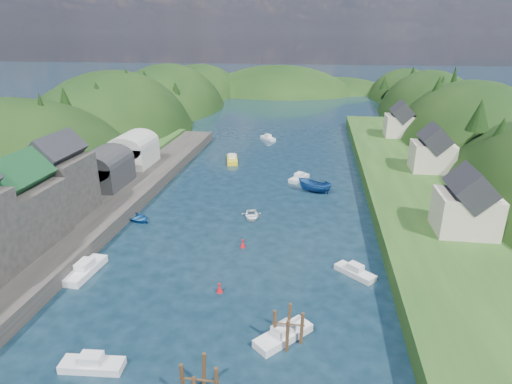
# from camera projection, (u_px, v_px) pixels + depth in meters

# --- Properties ---
(ground) EXTENTS (600.00, 600.00, 0.00)m
(ground) POSITION_uv_depth(u_px,v_px,m) (272.00, 172.00, 83.98)
(ground) COLOR black
(ground) RESTS_ON ground
(hillside_left) EXTENTS (44.00, 245.56, 52.00)m
(hillside_left) POSITION_uv_depth(u_px,v_px,m) (117.00, 165.00, 115.95)
(hillside_left) COLOR black
(hillside_left) RESTS_ON ground
(hillside_right) EXTENTS (36.00, 245.56, 48.00)m
(hillside_right) POSITION_uv_depth(u_px,v_px,m) (467.00, 178.00, 103.78)
(hillside_right) COLOR black
(hillside_right) RESTS_ON ground
(far_hills) EXTENTS (103.00, 68.00, 44.00)m
(far_hills) POSITION_uv_depth(u_px,v_px,m) (302.00, 114.00, 202.55)
(far_hills) COLOR black
(far_hills) RESTS_ON ground
(hill_trees) EXTENTS (91.80, 151.94, 12.37)m
(hill_trees) POSITION_uv_depth(u_px,v_px,m) (281.00, 104.00, 93.40)
(hill_trees) COLOR black
(hill_trees) RESTS_ON ground
(quay_left) EXTENTS (12.00, 110.00, 2.00)m
(quay_left) POSITION_uv_depth(u_px,v_px,m) (76.00, 224.00, 59.01)
(quay_left) COLOR #2D2B28
(quay_left) RESTS_ON ground
(terrace_left_grass) EXTENTS (12.00, 110.00, 2.50)m
(terrace_left_grass) POSITION_uv_depth(u_px,v_px,m) (29.00, 219.00, 59.86)
(terrace_left_grass) COLOR #234719
(terrace_left_grass) RESTS_ON ground
(boat_sheds) EXTENTS (7.00, 21.00, 7.50)m
(boat_sheds) POSITION_uv_depth(u_px,v_px,m) (119.00, 156.00, 75.39)
(boat_sheds) COLOR #2D2D30
(boat_sheds) RESTS_ON quay_left
(terrace_right) EXTENTS (16.00, 120.00, 2.40)m
(terrace_right) POSITION_uv_depth(u_px,v_px,m) (415.00, 190.00, 70.97)
(terrace_right) COLOR #234719
(terrace_right) RESTS_ON ground
(right_bank_cottages) EXTENTS (9.00, 59.24, 8.41)m
(right_bank_cottages) POSITION_uv_depth(u_px,v_px,m) (426.00, 151.00, 76.67)
(right_bank_cottages) COLOR beige
(right_bank_cottages) RESTS_ON terrace_right
(piling_cluster_far) EXTENTS (2.82, 2.67, 3.78)m
(piling_cluster_far) POSITION_uv_depth(u_px,v_px,m) (288.00, 330.00, 37.52)
(piling_cluster_far) COLOR #382314
(piling_cluster_far) RESTS_ON ground
(channel_buoy_near) EXTENTS (0.70, 0.70, 1.10)m
(channel_buoy_near) POSITION_uv_depth(u_px,v_px,m) (220.00, 288.00, 45.11)
(channel_buoy_near) COLOR #B40E16
(channel_buoy_near) RESTS_ON ground
(channel_buoy_far) EXTENTS (0.70, 0.70, 1.10)m
(channel_buoy_far) POSITION_uv_depth(u_px,v_px,m) (243.00, 244.00, 54.60)
(channel_buoy_far) COLOR #B40E16
(channel_buoy_far) RESTS_ON ground
(moored_boats) EXTENTS (35.66, 96.25, 2.34)m
(moored_boats) POSITION_uv_depth(u_px,v_px,m) (223.00, 240.00, 55.17)
(moored_boats) COLOR white
(moored_boats) RESTS_ON ground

